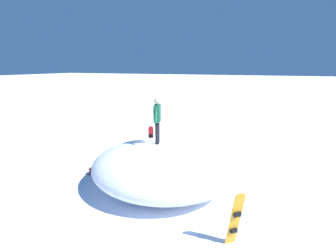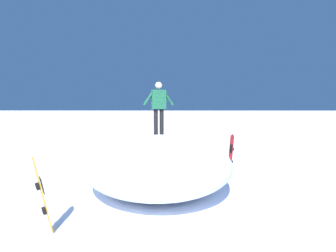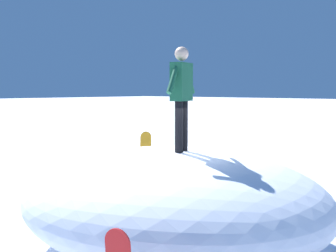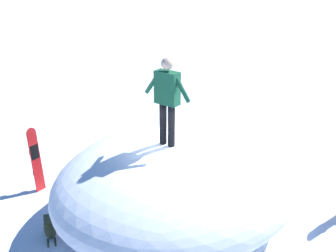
# 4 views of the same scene
# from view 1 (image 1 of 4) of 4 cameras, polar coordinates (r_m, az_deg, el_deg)

# --- Properties ---
(ground) EXTENTS (240.00, 240.00, 0.00)m
(ground) POSITION_cam_1_polar(r_m,az_deg,el_deg) (9.16, 0.31, -15.69)
(ground) COLOR white
(snow_mound) EXTENTS (5.78, 6.36, 1.76)m
(snow_mound) POSITION_cam_1_polar(r_m,az_deg,el_deg) (9.01, -1.25, -9.90)
(snow_mound) COLOR white
(snow_mound) RESTS_ON ground
(snowboarder_standing) EXTENTS (1.03, 0.38, 1.75)m
(snowboarder_standing) POSITION_cam_1_polar(r_m,az_deg,el_deg) (8.55, -2.69, 2.14)
(snowboarder_standing) COLOR black
(snowboarder_standing) RESTS_ON snow_mound
(snowboard_primary_upright) EXTENTS (0.44, 0.44, 1.69)m
(snowboard_primary_upright) POSITION_cam_1_polar(r_m,az_deg,el_deg) (6.51, 16.45, -21.27)
(snowboard_primary_upright) COLOR orange
(snowboard_primary_upright) RESTS_ON ground
(snowboard_secondary_upright) EXTENTS (0.23, 0.29, 1.57)m
(snowboard_secondary_upright) POSITION_cam_1_polar(r_m,az_deg,el_deg) (12.24, -4.28, -3.54)
(snowboard_secondary_upright) COLOR red
(snowboard_secondary_upright) RESTS_ON ground
(backpack_near) EXTENTS (0.56, 0.37, 0.47)m
(backpack_near) POSITION_cam_1_polar(r_m,az_deg,el_deg) (11.14, -11.11, -8.83)
(backpack_near) COLOR #383D23
(backpack_near) RESTS_ON ground
(backpack_far) EXTENTS (0.28, 0.51, 0.31)m
(backpack_far) POSITION_cam_1_polar(r_m,az_deg,el_deg) (10.75, -18.17, -10.67)
(backpack_far) COLOR maroon
(backpack_far) RESTS_ON ground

